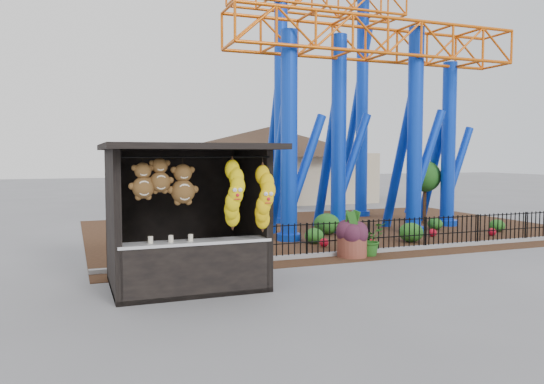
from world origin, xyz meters
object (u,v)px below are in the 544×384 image
object	(u,v)px
roller_coaster	(352,64)
terracotta_planter	(352,247)
prize_booth	(188,218)
potted_plant	(370,239)

from	to	relation	value
roller_coaster	terracotta_planter	world-z (taller)	roller_coaster
prize_booth	potted_plant	xyz separation A→B (m)	(5.62, 1.80, -1.05)
roller_coaster	potted_plant	xyz separation A→B (m)	(-2.48, -5.53, -5.96)
prize_booth	terracotta_planter	xyz separation A→B (m)	(5.05, 1.80, -1.23)
terracotta_planter	potted_plant	bearing A→B (deg)	0.00
potted_plant	roller_coaster	bearing A→B (deg)	45.98
prize_booth	potted_plant	size ratio (longest dim) A/B	3.64
roller_coaster	potted_plant	distance (m)	8.50
roller_coaster	terracotta_planter	size ratio (longest dim) A/B	13.09
prize_booth	roller_coaster	bearing A→B (deg)	42.11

